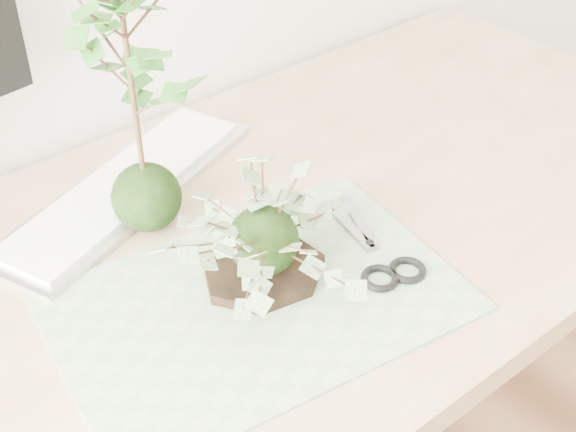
# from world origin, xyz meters

# --- Properties ---
(desk) EXTENTS (1.60, 0.70, 0.74)m
(desk) POSITION_xyz_m (-0.00, 1.23, 0.65)
(desk) COLOR tan
(desk) RESTS_ON ground_plane
(cutting_mat) EXTENTS (0.52, 0.38, 0.00)m
(cutting_mat) POSITION_xyz_m (-0.05, 1.13, 0.74)
(cutting_mat) COLOR #6B996A
(cutting_mat) RESTS_ON desk
(stone_dish) EXTENTS (0.19, 0.19, 0.01)m
(stone_dish) POSITION_xyz_m (-0.02, 1.16, 0.75)
(stone_dish) COLOR black
(stone_dish) RESTS_ON cutting_mat
(ivy_kokedama) EXTENTS (0.26, 0.26, 0.17)m
(ivy_kokedama) POSITION_xyz_m (-0.02, 1.16, 0.84)
(ivy_kokedama) COLOR black
(ivy_kokedama) RESTS_ON stone_dish
(maple_kokedama) EXTENTS (0.26, 0.26, 0.39)m
(maple_kokedama) POSITION_xyz_m (-0.07, 1.34, 1.01)
(maple_kokedama) COLOR black
(maple_kokedama) RESTS_ON desk
(keyboard) EXTENTS (0.47, 0.29, 0.02)m
(keyboard) POSITION_xyz_m (-0.06, 1.43, 0.75)
(keyboard) COLOR silver
(keyboard) RESTS_ON desk
(scissors) EXTENTS (0.10, 0.20, 0.01)m
(scissors) POSITION_xyz_m (0.12, 1.08, 0.75)
(scissors) COLOR gray
(scissors) RESTS_ON cutting_mat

